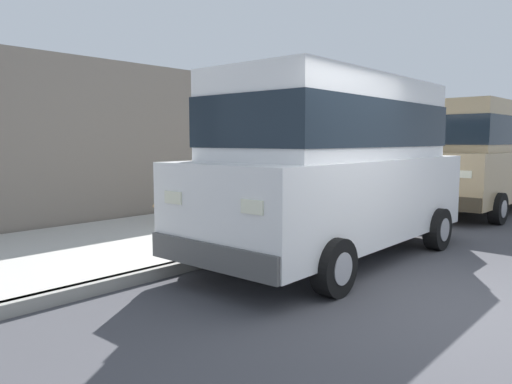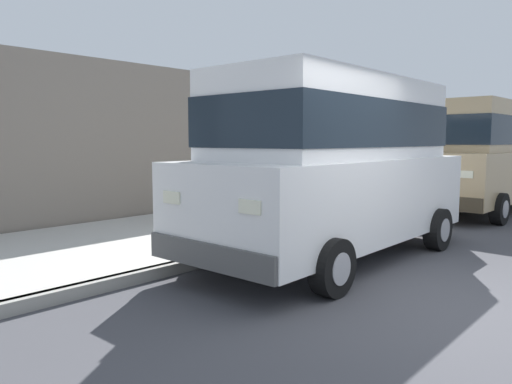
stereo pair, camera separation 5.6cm
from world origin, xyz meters
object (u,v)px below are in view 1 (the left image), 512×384
car_tan_van (477,152)px  fire_hydrant (337,201)px  car_white_van (334,160)px  dog_tan (172,207)px

car_tan_van → fire_hydrant: size_ratio=6.78×
fire_hydrant → car_white_van: bearing=-58.4°
car_white_van → car_tan_van: same height
car_white_van → fire_hydrant: car_white_van is taller
dog_tan → fire_hydrant: bearing=51.6°
car_white_van → car_tan_van: 6.04m
car_tan_van → fire_hydrant: car_tan_van is taller
car_white_van → car_tan_van: size_ratio=1.00×
dog_tan → fire_hydrant: (2.00, 2.52, 0.05)m
car_white_van → dog_tan: 3.58m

